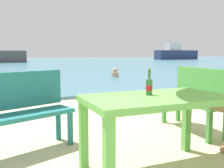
{
  "coord_description": "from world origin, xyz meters",
  "views": [
    {
      "loc": [
        -2.37,
        -1.44,
        1.18
      ],
      "look_at": [
        -0.5,
        3.0,
        0.6
      ],
      "focal_mm": 41.98,
      "sensor_mm": 36.0,
      "label": 1
    }
  ],
  "objects_px": {
    "bench_teal_center": "(21,107)",
    "swimmer_person": "(115,73)",
    "boat_sailboat": "(176,54)",
    "bench_green_left": "(196,95)",
    "beer_bottle_amber": "(149,86)",
    "picnic_table_green": "(157,107)"
  },
  "relations": [
    {
      "from": "bench_teal_center",
      "to": "swimmer_person",
      "type": "relative_size",
      "value": 3.05
    },
    {
      "from": "swimmer_person",
      "to": "boat_sailboat",
      "type": "bearing_deg",
      "value": 48.96
    },
    {
      "from": "bench_teal_center",
      "to": "boat_sailboat",
      "type": "height_order",
      "value": "boat_sailboat"
    },
    {
      "from": "bench_teal_center",
      "to": "bench_green_left",
      "type": "distance_m",
      "value": 2.5
    },
    {
      "from": "beer_bottle_amber",
      "to": "swimmer_person",
      "type": "xyz_separation_m",
      "value": [
        3.45,
        8.78,
        -0.61
      ]
    },
    {
      "from": "beer_bottle_amber",
      "to": "bench_teal_center",
      "type": "relative_size",
      "value": 0.21
    },
    {
      "from": "bench_teal_center",
      "to": "swimmer_person",
      "type": "distance_m",
      "value": 9.05
    },
    {
      "from": "picnic_table_green",
      "to": "swimmer_person",
      "type": "relative_size",
      "value": 3.41
    },
    {
      "from": "swimmer_person",
      "to": "bench_teal_center",
      "type": "bearing_deg",
      "value": -120.54
    },
    {
      "from": "boat_sailboat",
      "to": "beer_bottle_amber",
      "type": "bearing_deg",
      "value": -126.75
    },
    {
      "from": "swimmer_person",
      "to": "boat_sailboat",
      "type": "distance_m",
      "value": 33.35
    },
    {
      "from": "beer_bottle_amber",
      "to": "swimmer_person",
      "type": "height_order",
      "value": "beer_bottle_amber"
    },
    {
      "from": "beer_bottle_amber",
      "to": "swimmer_person",
      "type": "relative_size",
      "value": 0.65
    },
    {
      "from": "boat_sailboat",
      "to": "bench_teal_center",
      "type": "bearing_deg",
      "value": -128.8
    },
    {
      "from": "bench_green_left",
      "to": "swimmer_person",
      "type": "distance_m",
      "value": 8.18
    },
    {
      "from": "bench_teal_center",
      "to": "beer_bottle_amber",
      "type": "bearing_deg",
      "value": -40.77
    },
    {
      "from": "swimmer_person",
      "to": "bench_green_left",
      "type": "bearing_deg",
      "value": -104.88
    },
    {
      "from": "bench_green_left",
      "to": "swimmer_person",
      "type": "relative_size",
      "value": 2.96
    },
    {
      "from": "bench_green_left",
      "to": "beer_bottle_amber",
      "type": "bearing_deg",
      "value": -146.82
    },
    {
      "from": "picnic_table_green",
      "to": "beer_bottle_amber",
      "type": "bearing_deg",
      "value": 114.83
    },
    {
      "from": "beer_bottle_amber",
      "to": "bench_teal_center",
      "type": "bearing_deg",
      "value": 139.23
    },
    {
      "from": "picnic_table_green",
      "to": "boat_sailboat",
      "type": "relative_size",
      "value": 0.19
    }
  ]
}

